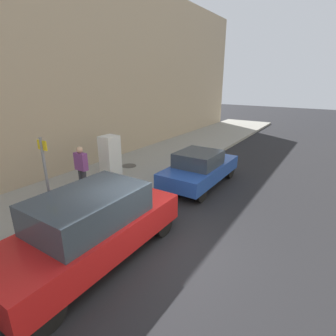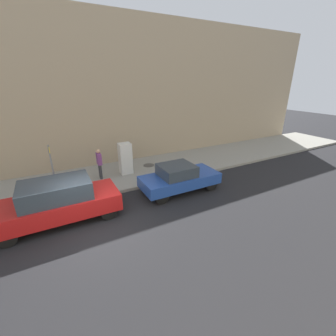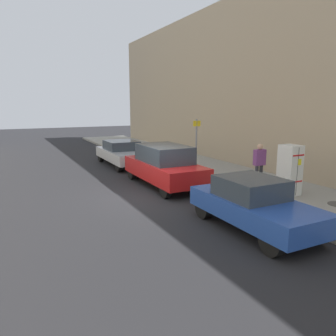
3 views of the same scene
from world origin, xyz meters
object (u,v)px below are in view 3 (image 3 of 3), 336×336
object	(u,v)px
pedestrian_walking_far	(259,162)
street_sign_post	(196,146)
parked_hatchback_blue	(254,204)
parked_sedan_silver	(122,153)
fire_hydrant	(167,160)
discarded_refrigerator	(290,170)
parked_suv_red	(164,165)

from	to	relation	value
pedestrian_walking_far	street_sign_post	bearing A→B (deg)	143.57
pedestrian_walking_far	parked_hatchback_blue	xyz separation A→B (m)	(3.12, 3.26, -0.43)
parked_sedan_silver	parked_hatchback_blue	size ratio (longest dim) A/B	1.14
fire_hydrant	pedestrian_walking_far	size ratio (longest dim) A/B	0.42
pedestrian_walking_far	parked_hatchback_blue	distance (m)	4.53
discarded_refrigerator	fire_hydrant	bearing A→B (deg)	-77.61
discarded_refrigerator	pedestrian_walking_far	xyz separation A→B (m)	(0.07, -1.51, 0.08)
discarded_refrigerator	parked_sedan_silver	distance (m)	9.76
parked_sedan_silver	parked_suv_red	world-z (taller)	parked_suv_red
street_sign_post	fire_hydrant	world-z (taller)	street_sign_post
pedestrian_walking_far	parked_hatchback_blue	size ratio (longest dim) A/B	0.43
street_sign_post	parked_sedan_silver	world-z (taller)	street_sign_post
street_sign_post	parked_sedan_silver	size ratio (longest dim) A/B	0.58
pedestrian_walking_far	parked_sedan_silver	bearing A→B (deg)	131.29
parked_sedan_silver	pedestrian_walking_far	bearing A→B (deg)	112.06
discarded_refrigerator	fire_hydrant	distance (m)	7.12
fire_hydrant	pedestrian_walking_far	xyz separation A→B (m)	(-1.45, 5.43, 0.62)
fire_hydrant	pedestrian_walking_far	world-z (taller)	pedestrian_walking_far
discarded_refrigerator	parked_suv_red	size ratio (longest dim) A/B	0.39
fire_hydrant	parked_hatchback_blue	world-z (taller)	parked_hatchback_blue
discarded_refrigerator	pedestrian_walking_far	distance (m)	1.51
street_sign_post	parked_hatchback_blue	xyz separation A→B (m)	(1.56, 5.55, -0.91)
discarded_refrigerator	parked_hatchback_blue	world-z (taller)	discarded_refrigerator
parked_hatchback_blue	street_sign_post	bearing A→B (deg)	-105.67
fire_hydrant	parked_hatchback_blue	bearing A→B (deg)	79.12
parked_hatchback_blue	parked_sedan_silver	bearing A→B (deg)	-90.00
pedestrian_walking_far	parked_suv_red	size ratio (longest dim) A/B	0.37
discarded_refrigerator	street_sign_post	distance (m)	4.17
parked_sedan_silver	discarded_refrigerator	bearing A→B (deg)	109.11
parked_suv_red	parked_sedan_silver	bearing A→B (deg)	-90.00
discarded_refrigerator	parked_sedan_silver	world-z (taller)	discarded_refrigerator
discarded_refrigerator	parked_suv_red	distance (m)	4.99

